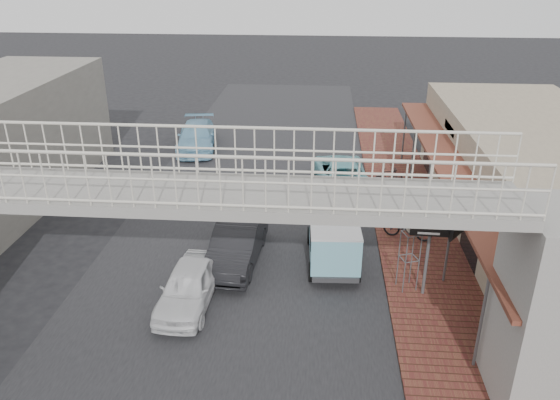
% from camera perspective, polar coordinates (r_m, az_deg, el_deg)
% --- Properties ---
extents(ground, '(120.00, 120.00, 0.00)m').
position_cam_1_polar(ground, '(17.70, -5.37, -9.44)').
color(ground, black).
rests_on(ground, ground).
extents(road_strip, '(10.00, 60.00, 0.01)m').
position_cam_1_polar(road_strip, '(17.69, -5.37, -9.43)').
color(road_strip, black).
rests_on(road_strip, ground).
extents(sidewalk, '(3.00, 40.00, 0.10)m').
position_cam_1_polar(sidewalk, '(20.35, 14.51, -5.17)').
color(sidewalk, brown).
rests_on(sidewalk, ground).
extents(shophouse_row, '(7.20, 18.00, 4.00)m').
position_cam_1_polar(shophouse_row, '(21.66, 26.35, 0.58)').
color(shophouse_row, gray).
rests_on(shophouse_row, ground).
extents(footbridge, '(16.40, 2.40, 6.34)m').
position_cam_1_polar(footbridge, '(12.70, -8.89, -7.48)').
color(footbridge, gray).
rests_on(footbridge, ground).
extents(white_hatchback, '(1.62, 3.72, 1.25)m').
position_cam_1_polar(white_hatchback, '(16.94, -9.55, -8.87)').
color(white_hatchback, silver).
rests_on(white_hatchback, ground).
extents(dark_sedan, '(1.77, 4.36, 1.41)m').
position_cam_1_polar(dark_sedan, '(18.87, -4.55, -4.60)').
color(dark_sedan, black).
rests_on(dark_sedan, ground).
extents(angkot_curb, '(2.76, 5.11, 1.36)m').
position_cam_1_polar(angkot_curb, '(25.18, 6.41, 2.93)').
color(angkot_curb, '#6DB5BD').
rests_on(angkot_curb, ground).
extents(angkot_far, '(2.58, 5.02, 1.39)m').
position_cam_1_polar(angkot_far, '(30.34, -8.70, 6.58)').
color(angkot_far, '#74ABCA').
rests_on(angkot_far, ground).
extents(angkot_van, '(1.83, 3.71, 1.78)m').
position_cam_1_polar(angkot_van, '(18.65, 5.59, -3.51)').
color(angkot_van, black).
rests_on(angkot_van, ground).
extents(motorcycle_near, '(1.92, 1.16, 0.95)m').
position_cam_1_polar(motorcycle_near, '(20.78, 13.23, -2.74)').
color(motorcycle_near, black).
rests_on(motorcycle_near, sidewalk).
extents(motorcycle_far, '(1.52, 0.81, 0.88)m').
position_cam_1_polar(motorcycle_far, '(25.30, 11.23, 2.36)').
color(motorcycle_far, black).
rests_on(motorcycle_far, sidewalk).
extents(street_clock, '(0.67, 0.63, 2.59)m').
position_cam_1_polar(street_clock, '(17.01, 13.67, -2.79)').
color(street_clock, '#59595B').
rests_on(street_clock, sidewalk).
extents(arrow_sign, '(1.76, 1.12, 3.03)m').
position_cam_1_polar(arrow_sign, '(16.83, 18.05, -2.51)').
color(arrow_sign, '#59595B').
rests_on(arrow_sign, sidewalk).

